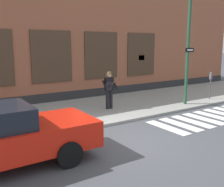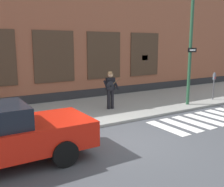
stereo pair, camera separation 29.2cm
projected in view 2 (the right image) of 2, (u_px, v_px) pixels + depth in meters
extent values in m
plane|color=#424449|center=(126.00, 140.00, 8.21)|extent=(160.00, 160.00, 0.00)
cube|color=gray|center=(75.00, 112.00, 11.44)|extent=(28.00, 4.75, 0.10)
cube|color=#99563D|center=(41.00, 37.00, 14.48)|extent=(28.00, 4.00, 6.69)
cube|color=#28282B|center=(56.00, 98.00, 13.36)|extent=(28.00, 0.04, 0.55)
cube|color=#473323|center=(54.00, 57.00, 12.97)|extent=(2.08, 0.06, 2.55)
cube|color=black|center=(54.00, 57.00, 12.96)|extent=(1.96, 0.03, 2.43)
cube|color=#473323|center=(104.00, 55.00, 14.45)|extent=(2.08, 0.06, 2.55)
cube|color=black|center=(104.00, 55.00, 14.45)|extent=(1.96, 0.03, 2.43)
cube|color=#473323|center=(145.00, 54.00, 15.94)|extent=(2.08, 0.06, 2.55)
cube|color=black|center=(145.00, 54.00, 15.93)|extent=(1.96, 0.03, 2.43)
cube|color=yellow|center=(145.00, 58.00, 15.96)|extent=(0.44, 0.02, 0.30)
cube|color=silver|center=(167.00, 128.00, 9.39)|extent=(0.42, 1.90, 0.01)
cube|color=silver|center=(181.00, 125.00, 9.75)|extent=(0.42, 1.90, 0.01)
cube|color=silver|center=(193.00, 122.00, 10.10)|extent=(0.42, 1.90, 0.01)
cube|color=silver|center=(205.00, 120.00, 10.46)|extent=(0.42, 1.90, 0.01)
cube|color=silver|center=(216.00, 117.00, 10.81)|extent=(0.42, 1.90, 0.01)
cube|color=silver|center=(75.00, 118.00, 8.02)|extent=(0.06, 0.24, 0.12)
cube|color=silver|center=(92.00, 128.00, 7.07)|extent=(0.06, 0.24, 0.12)
cylinder|color=black|center=(43.00, 133.00, 7.87)|extent=(0.66, 0.24, 0.66)
cylinder|color=black|center=(65.00, 153.00, 6.41)|extent=(0.66, 0.24, 0.66)
cylinder|color=black|center=(112.00, 99.00, 11.80)|extent=(0.15, 0.15, 0.86)
cylinder|color=black|center=(109.00, 100.00, 11.72)|extent=(0.15, 0.15, 0.86)
cube|color=black|center=(110.00, 84.00, 11.64)|extent=(0.41, 0.29, 0.55)
sphere|color=tan|center=(110.00, 75.00, 11.57)|extent=(0.22, 0.22, 0.22)
cylinder|color=olive|center=(110.00, 74.00, 11.56)|extent=(0.27, 0.28, 0.02)
cylinder|color=olive|center=(110.00, 73.00, 11.55)|extent=(0.18, 0.18, 0.09)
cylinder|color=black|center=(116.00, 85.00, 11.64)|extent=(0.18, 0.52, 0.39)
cylinder|color=black|center=(106.00, 85.00, 11.47)|extent=(0.18, 0.52, 0.39)
ellipsoid|color=black|center=(110.00, 86.00, 11.46)|extent=(0.38, 0.18, 0.44)
cylinder|color=black|center=(111.00, 86.00, 11.40)|extent=(0.09, 0.03, 0.09)
cylinder|color=brown|center=(116.00, 82.00, 11.50)|extent=(0.47, 0.12, 0.34)
cylinder|color=#234C33|center=(191.00, 46.00, 12.18)|extent=(0.15, 0.15, 5.60)
cube|color=black|center=(192.00, 50.00, 12.13)|extent=(0.60, 0.07, 0.20)
cube|color=white|center=(193.00, 50.00, 12.11)|extent=(0.40, 0.04, 0.07)
cylinder|color=#47474C|center=(213.00, 90.00, 13.72)|extent=(0.06, 0.06, 1.05)
cube|color=#565B66|center=(214.00, 77.00, 13.59)|extent=(0.13, 0.10, 0.30)
sphere|color=#565B66|center=(215.00, 73.00, 13.56)|extent=(0.11, 0.11, 0.11)
cube|color=red|center=(215.00, 78.00, 13.56)|extent=(0.09, 0.01, 0.07)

